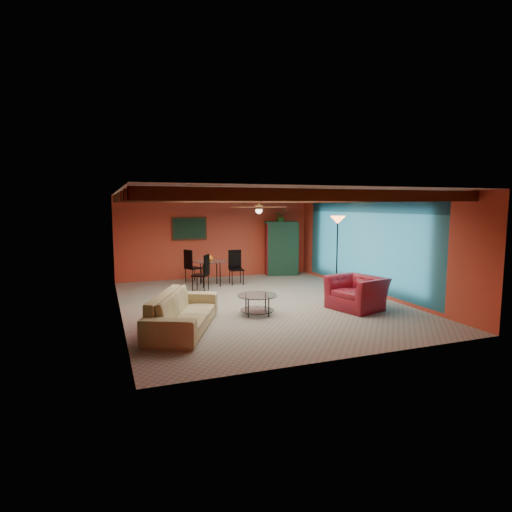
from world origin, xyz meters
name	(u,v)px	position (x,y,z in m)	size (l,w,h in m)	color
room	(257,207)	(0.00, 0.11, 2.36)	(6.52, 8.01, 2.71)	gray
sofa	(183,311)	(-2.16, -1.53, 0.36)	(2.45, 0.96, 0.72)	tan
armchair	(357,293)	(1.93, -1.35, 0.38)	(1.17, 1.02, 0.76)	maroon
coffee_table	(257,304)	(-0.42, -1.01, 0.23)	(0.89, 0.89, 0.45)	silver
dining_table	(210,268)	(-0.58, 2.57, 0.53)	(2.02, 2.02, 1.05)	silver
armoire	(280,249)	(2.20, 3.70, 0.89)	(1.02, 0.50, 1.79)	maroon
floor_lamp	(337,253)	(2.65, 0.74, 1.06)	(0.43, 0.43, 2.11)	black
ceiling_fan	(259,207)	(0.00, 0.00, 2.36)	(1.50, 1.50, 0.44)	#472614
painting	(189,229)	(-0.90, 3.96, 1.65)	(1.05, 0.03, 0.65)	black
potted_plant	(281,216)	(2.20, 3.70, 2.03)	(0.43, 0.37, 0.47)	#26661E
vase	(210,248)	(-0.58, 2.57, 1.15)	(0.19, 0.19, 0.20)	orange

